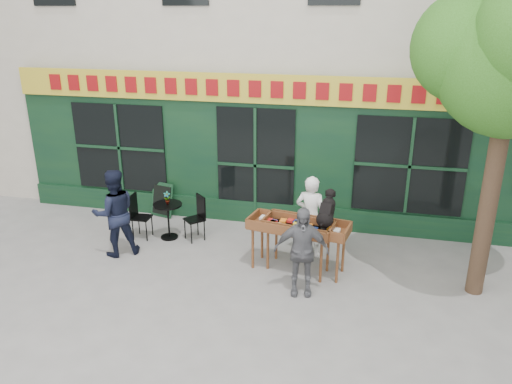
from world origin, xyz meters
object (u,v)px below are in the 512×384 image
dog (327,208)px  man_left (115,213)px  book_cart_right (291,229)px  man_right (301,251)px  bistro_table (168,214)px  woman (311,216)px  book_cart_center (306,229)px

dog → man_left: size_ratio=0.35×
book_cart_right → man_left: bearing=-167.3°
man_right → bistro_table: (-2.99, 1.52, -0.24)m
book_cart_right → woman: bearing=78.9°
bistro_table → man_left: size_ratio=0.44×
book_cart_center → man_left: man_left is taller
man_right → bistro_table: 3.37m
dog → man_right: bearing=-103.8°
man_right → dog: bearing=56.9°
book_cart_center → book_cart_right: size_ratio=1.00×
book_cart_center → bistro_table: book_cart_center is taller
dog → woman: bearing=126.5°
dog → book_cart_right: size_ratio=0.38×
woman → dog: bearing=126.5°
woman → man_left: man_left is taller
book_cart_center → dog: 0.59m
woman → man_left: size_ratio=0.94×
book_cart_right → man_left: size_ratio=0.92×
woman → book_cart_right: bearing=78.2°
book_cart_right → bistro_table: size_ratio=2.09×
man_right → man_left: (-3.69, 0.62, 0.08)m
book_cart_center → book_cart_right: bearing=-161.6°
woman → man_right: size_ratio=1.04×
book_cart_center → book_cart_right: 0.28m
dog → man_left: bearing=-168.4°
bistro_table → man_left: bearing=-127.9°
woman → book_cart_center: bearing=99.9°
dog → man_right: (-0.32, -0.74, -0.51)m
man_left → man_right: bearing=134.0°
man_right → bistro_table: bearing=143.6°
book_cart_right → man_left: 3.40m
woman → bistro_table: 2.98m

